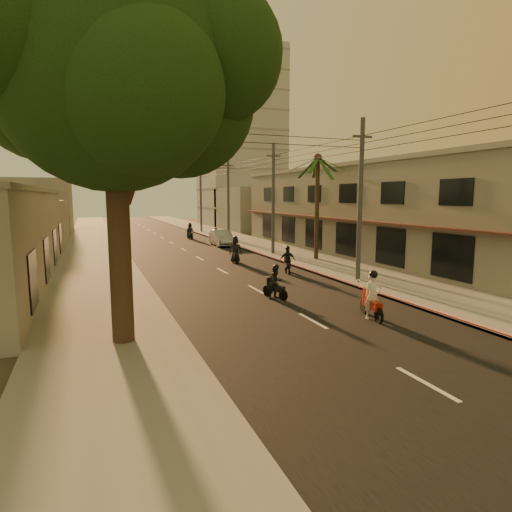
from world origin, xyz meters
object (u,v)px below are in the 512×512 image
object	(u,v)px
scooter_far_b	(216,236)
parked_car	(222,238)
scooter_red	(372,297)
palm_tree	(318,164)
scooter_mid_a	(276,283)
scooter_mid_b	(287,261)
scooter_far_a	(235,251)
broadleaf_tree	(125,75)
scooter_far_c	(190,232)

from	to	relation	value
scooter_far_b	parked_car	world-z (taller)	scooter_far_b
scooter_red	scooter_far_b	bearing A→B (deg)	98.44
palm_tree	scooter_mid_a	world-z (taller)	palm_tree
scooter_mid_b	scooter_far_b	world-z (taller)	scooter_mid_b
scooter_red	scooter_far_a	distance (m)	15.53
broadleaf_tree	scooter_far_b	bearing A→B (deg)	68.79
scooter_mid_b	scooter_far_a	bearing A→B (deg)	125.87
scooter_red	scooter_mid_b	xyz separation A→B (m)	(1.28, 10.38, -0.07)
scooter_far_a	parked_car	xyz separation A→B (m)	(2.21, 10.66, -0.12)
scooter_far_c	scooter_mid_b	bearing A→B (deg)	-93.83
palm_tree	scooter_mid_b	distance (m)	8.79
broadleaf_tree	scooter_mid_a	size ratio (longest dim) A/B	7.32
scooter_mid_a	scooter_far_a	distance (m)	11.22
scooter_red	scooter_mid_b	size ratio (longest dim) A/B	1.12
broadleaf_tree	scooter_far_a	xyz separation A→B (m)	(8.51, 14.83, -7.58)
scooter_mid_a	scooter_mid_b	distance (m)	6.86
palm_tree	scooter_red	size ratio (longest dim) A/B	4.20
palm_tree	parked_car	distance (m)	13.82
broadleaf_tree	scooter_mid_b	world-z (taller)	broadleaf_tree
palm_tree	scooter_mid_a	xyz separation A→B (m)	(-7.83, -10.12, -6.39)
scooter_mid_b	scooter_far_a	distance (m)	5.42
scooter_red	scooter_far_a	size ratio (longest dim) A/B	0.98
scooter_far_a	parked_car	distance (m)	10.89
scooter_mid_b	broadleaf_tree	bearing A→B (deg)	-119.01
broadleaf_tree	palm_tree	world-z (taller)	broadleaf_tree
palm_tree	scooter_far_c	distance (m)	21.09
broadleaf_tree	scooter_far_c	size ratio (longest dim) A/B	6.44
scooter_far_a	parked_car	bearing A→B (deg)	88.52
scooter_red	scooter_mid_a	world-z (taller)	scooter_red
scooter_red	scooter_far_a	xyz separation A→B (m)	(-0.43, 15.52, 0.03)
broadleaf_tree	parked_car	distance (m)	28.70
scooter_far_b	palm_tree	bearing A→B (deg)	-91.72
parked_car	scooter_far_c	xyz separation A→B (m)	(-1.38, 7.79, 0.06)
scooter_red	palm_tree	bearing A→B (deg)	80.89
parked_car	scooter_far_c	size ratio (longest dim) A/B	2.53
palm_tree	scooter_far_a	xyz separation A→B (m)	(-6.10, 0.97, -6.26)
scooter_red	scooter_mid_a	xyz separation A→B (m)	(-2.16, 4.43, -0.10)
scooter_mid_a	scooter_far_b	xyz separation A→B (m)	(4.03, 24.12, -0.01)
palm_tree	scooter_red	bearing A→B (deg)	-111.30
broadleaf_tree	parked_car	world-z (taller)	broadleaf_tree
broadleaf_tree	parked_car	xyz separation A→B (m)	(10.72, 25.49, -7.70)
scooter_mid_b	scooter_far_c	world-z (taller)	scooter_far_c
broadleaf_tree	palm_tree	size ratio (longest dim) A/B	1.48
scooter_mid_a	parked_car	xyz separation A→B (m)	(3.94, 21.75, 0.01)
broadleaf_tree	scooter_far_c	distance (m)	35.40
palm_tree	scooter_far_c	xyz separation A→B (m)	(-5.27, 19.42, -6.32)
scooter_red	scooter_mid_b	distance (m)	10.45
scooter_far_c	scooter_far_b	bearing A→B (deg)	-80.76
scooter_far_b	parked_car	size ratio (longest dim) A/B	0.34
scooter_mid_a	scooter_far_a	bearing A→B (deg)	63.48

